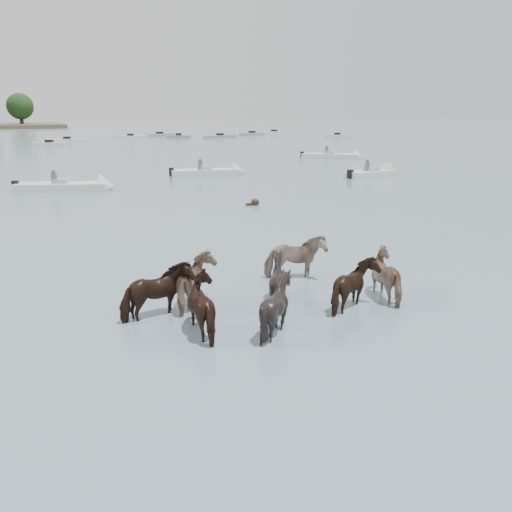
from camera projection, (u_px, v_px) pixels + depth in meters
name	position (u px, v px, depth m)	size (l,w,h in m)	color
ground	(208.00, 335.00, 11.53)	(400.00, 400.00, 0.00)	#4D626F
pony_herd	(270.00, 287.00, 12.94)	(7.78, 4.47, 1.51)	black
swimming_pony	(254.00, 203.00, 27.13)	(0.72, 0.44, 0.44)	black
motorboat_b	(75.00, 187.00, 31.91)	(6.14, 3.50, 1.92)	silver
motorboat_c	(216.00, 172.00, 39.15)	(5.78, 2.78, 1.92)	silver
motorboat_d	(378.00, 173.00, 38.64)	(4.80, 2.11, 1.92)	silver
motorboat_e	(338.00, 156.00, 52.61)	(5.93, 4.81, 1.92)	silver
distant_flotilla	(34.00, 141.00, 77.69)	(104.84, 27.10, 0.93)	silver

